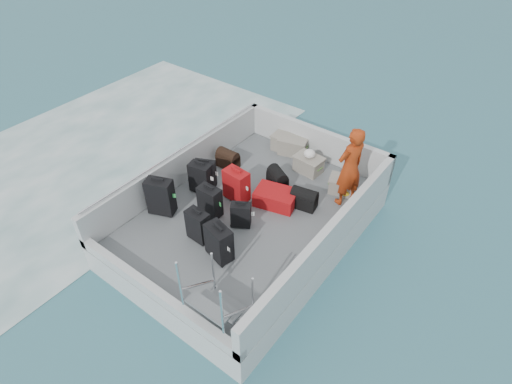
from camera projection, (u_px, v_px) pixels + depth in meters
ground at (249, 235)px, 8.64m from camera, size 160.00×160.00×0.00m
wake_foam at (100, 153)px, 10.87m from camera, size 10.00×10.00×0.00m
ferry_hull at (249, 224)px, 8.45m from camera, size 3.60×5.00×0.60m
deck at (249, 213)px, 8.25m from camera, size 3.30×4.70×0.02m
deck_fittings at (253, 215)px, 7.65m from camera, size 3.60×5.00×0.90m
suitcase_0 at (161, 197)px, 8.01m from camera, size 0.56×0.44×0.76m
suitcase_1 at (201, 178)px, 8.52m from camera, size 0.48×0.33×0.66m
suitcase_2 at (205, 175)px, 8.64m from camera, size 0.50×0.41×0.62m
suitcase_3 at (198, 226)px, 7.50m from camera, size 0.42×0.26×0.63m
suitcase_4 at (210, 202)px, 7.99m from camera, size 0.43×0.26×0.64m
suitcase_5 at (236, 186)px, 8.34m from camera, size 0.51×0.33×0.67m
suitcase_6 at (219, 243)px, 7.16m from camera, size 0.54×0.40×0.67m
suitcase_7 at (241, 215)px, 7.80m from camera, size 0.42×0.36×0.51m
suitcase_8 at (276, 197)px, 8.34m from camera, size 0.90×0.70×0.31m
duffel_0 at (228, 160)px, 9.30m from camera, size 0.47×0.31×0.32m
duffel_1 at (277, 180)px, 8.77m from camera, size 0.55×0.49×0.32m
duffel_2 at (304, 200)px, 8.28m from camera, size 0.55×0.39×0.32m
crate_0 at (286, 143)px, 9.78m from camera, size 0.59×0.43×0.35m
crate_1 at (293, 146)px, 9.68m from camera, size 0.69×0.56×0.36m
crate_2 at (308, 165)px, 9.15m from camera, size 0.59×0.43×0.34m
crate_3 at (343, 186)px, 8.62m from camera, size 0.59×0.49×0.31m
yellow_bag at (346, 190)px, 8.58m from camera, size 0.28×0.26×0.22m
white_bag at (309, 155)px, 8.98m from camera, size 0.24×0.24×0.18m
passenger at (350, 167)px, 7.97m from camera, size 0.59×0.71×1.66m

